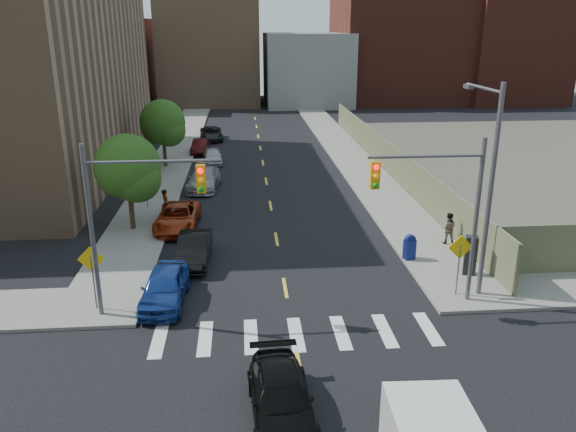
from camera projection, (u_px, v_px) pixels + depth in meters
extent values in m
plane|color=black|center=(305.00, 402.00, 17.32)|extent=(160.00, 160.00, 0.00)
cube|color=gray|center=(181.00, 141.00, 55.83)|extent=(3.50, 73.00, 0.15)
cube|color=gray|center=(335.00, 139.00, 57.06)|extent=(3.50, 73.00, 0.15)
cube|color=#676D4C|center=(387.00, 157.00, 44.09)|extent=(0.12, 44.00, 2.50)
cube|color=#592319|center=(97.00, 63.00, 79.68)|extent=(14.00, 18.00, 12.00)
cube|color=#8C6B4C|center=(210.00, 51.00, 82.35)|extent=(14.00, 16.00, 15.00)
cube|color=gray|center=(306.00, 69.00, 82.38)|extent=(12.00, 16.00, 10.00)
cube|color=#592319|center=(397.00, 47.00, 84.40)|extent=(18.00, 18.00, 16.00)
cube|color=#592319|center=(507.00, 40.00, 83.46)|extent=(14.00, 16.00, 18.00)
cylinder|color=#8C6B4C|center=(537.00, 4.00, 82.16)|extent=(1.80, 1.80, 28.00)
cylinder|color=#59595E|center=(92.00, 235.00, 21.26)|extent=(0.18, 0.18, 7.00)
cylinder|color=#59595E|center=(146.00, 162.00, 20.54)|extent=(4.50, 0.12, 0.12)
cube|color=#E5A50C|center=(201.00, 179.00, 20.92)|extent=(0.35, 0.30, 1.05)
cylinder|color=#59595E|center=(475.00, 224.00, 22.45)|extent=(0.18, 0.18, 7.00)
cylinder|color=#59595E|center=(426.00, 156.00, 21.37)|extent=(4.50, 0.12, 0.12)
cube|color=#E5A50C|center=(375.00, 175.00, 21.44)|extent=(0.35, 0.30, 1.05)
cylinder|color=#59595E|center=(490.00, 196.00, 22.65)|extent=(0.20, 0.20, 9.00)
cylinder|color=#59595E|center=(484.00, 88.00, 22.93)|extent=(0.12, 3.50, 0.12)
cube|color=#59595E|center=(469.00, 87.00, 24.48)|extent=(0.25, 0.60, 0.18)
cylinder|color=#59595E|center=(94.00, 284.00, 22.45)|extent=(0.06, 0.06, 2.40)
cube|color=yellow|center=(91.00, 259.00, 22.10)|extent=(1.06, 0.04, 1.06)
cylinder|color=#59595E|center=(458.00, 271.00, 23.64)|extent=(0.06, 0.06, 2.40)
cube|color=yellow|center=(461.00, 247.00, 23.28)|extent=(1.06, 0.04, 1.06)
cylinder|color=#59595E|center=(146.00, 191.00, 35.19)|extent=(0.06, 0.06, 2.40)
cube|color=yellow|center=(145.00, 174.00, 34.83)|extent=(1.06, 0.04, 1.06)
cylinder|color=#332114|center=(131.00, 209.00, 31.36)|extent=(0.28, 0.28, 2.64)
sphere|color=#234F16|center=(127.00, 167.00, 30.58)|extent=(3.60, 3.60, 3.60)
sphere|color=#234F16|center=(137.00, 179.00, 30.53)|extent=(2.64, 2.64, 2.64)
sphere|color=#234F16|center=(122.00, 173.00, 31.07)|extent=(2.88, 2.88, 2.88)
cylinder|color=#332114|center=(165.00, 152.00, 45.51)|extent=(0.28, 0.28, 2.64)
sphere|color=#234F16|center=(163.00, 122.00, 44.73)|extent=(3.60, 3.60, 3.60)
sphere|color=#234F16|center=(169.00, 130.00, 44.68)|extent=(2.64, 2.64, 2.64)
sphere|color=#234F16|center=(159.00, 127.00, 45.22)|extent=(2.88, 2.88, 2.88)
imported|color=navy|center=(165.00, 287.00, 23.29)|extent=(1.92, 4.39, 1.47)
imported|color=black|center=(194.00, 249.00, 27.34)|extent=(1.62, 4.31, 1.41)
imported|color=maroon|center=(178.00, 217.00, 31.90)|extent=(2.43, 5.02, 1.38)
imported|color=#93949A|center=(204.00, 179.00, 39.76)|extent=(2.50, 5.10, 1.43)
imported|color=#BCBCBC|center=(213.00, 156.00, 47.12)|extent=(1.83, 3.87, 1.28)
imported|color=#3C0C0C|center=(200.00, 146.00, 50.90)|extent=(1.64, 3.87, 1.24)
imported|color=black|center=(211.00, 134.00, 56.68)|extent=(2.58, 4.89, 1.31)
imported|color=black|center=(281.00, 398.00, 16.48)|extent=(2.05, 4.56, 1.30)
cube|color=black|center=(424.00, 421.00, 14.18)|extent=(1.88, 1.26, 0.89)
cube|color=navy|center=(409.00, 249.00, 27.43)|extent=(0.60, 0.52, 0.99)
cylinder|color=navy|center=(410.00, 240.00, 27.26)|extent=(0.55, 0.36, 0.51)
cube|color=black|center=(470.00, 255.00, 25.62)|extent=(0.66, 0.59, 1.85)
imported|color=gray|center=(166.00, 204.00, 33.03)|extent=(0.55, 0.73, 1.79)
imported|color=gray|center=(448.00, 228.00, 29.29)|extent=(0.98, 0.87, 1.68)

